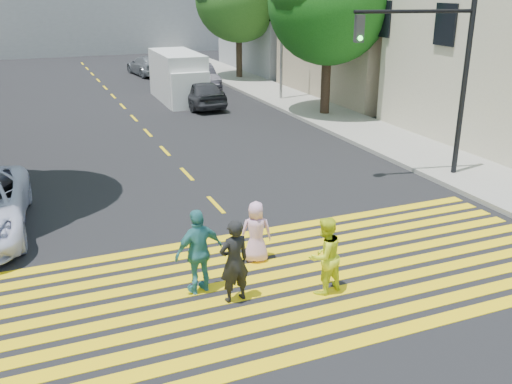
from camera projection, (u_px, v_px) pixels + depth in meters
ground at (315, 310)px, 10.95m from camera, size 120.00×120.00×0.00m
sidewalk_right at (326, 115)px, 26.99m from camera, size 3.00×60.00×0.15m
crosswalk at (287, 280)px, 12.06m from camera, size 13.40×5.30×0.01m
lane_line at (118, 101)px, 30.50m from camera, size 0.12×34.40×0.01m
building_right_tan at (399, 1)px, 31.10m from camera, size 10.00×10.00×10.00m
pedestrian_man at (234, 261)px, 11.00m from camera, size 0.68×0.50×1.71m
pedestrian_woman at (325, 256)px, 11.33m from camera, size 0.92×0.79×1.62m
pedestrian_child at (256, 232)px, 12.67m from camera, size 0.79×0.63×1.41m
pedestrian_extra at (199, 252)px, 11.32m from camera, size 1.11×0.65×1.78m
dark_car_near at (199, 93)px, 28.75m from camera, size 1.89×4.30×1.44m
silver_car at (147, 65)px, 38.95m from camera, size 2.35×4.70×1.31m
dark_car_parked at (200, 76)px, 33.86m from camera, size 1.68×4.43×1.44m
white_van at (179, 78)px, 30.09m from camera, size 2.15×5.42×2.54m
traffic_signal at (435, 66)px, 17.14m from camera, size 3.70×0.98×5.52m
street_lamp at (279, 10)px, 28.81m from camera, size 1.83×0.57×8.14m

